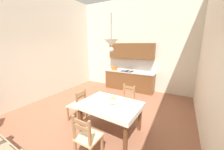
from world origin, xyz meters
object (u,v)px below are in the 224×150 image
kitchen_cabinetry (130,72)px  dining_chair_kitchen_side (126,101)px  fruit_bowl (113,100)px  dining_chair_tv_side (78,105)px  dining_chair_camera_side (87,138)px  dining_table (110,108)px  pendant_lamp (111,43)px

kitchen_cabinetry → dining_chair_kitchen_side: size_ratio=2.53×
dining_chair_kitchen_side → fruit_bowl: dining_chair_kitchen_side is taller
kitchen_cabinetry → dining_chair_tv_side: 3.23m
dining_chair_camera_side → fruit_bowl: 1.06m
dining_chair_kitchen_side → kitchen_cabinetry: bearing=108.9°
dining_chair_camera_side → dining_chair_kitchen_side: 1.86m
kitchen_cabinetry → dining_table: bearing=-77.2°
dining_chair_tv_side → dining_chair_kitchen_side: size_ratio=1.00×
dining_chair_kitchen_side → fruit_bowl: 0.94m
dining_table → pendant_lamp: bearing=15.1°
dining_chair_kitchen_side → fruit_bowl: size_ratio=3.10×
pendant_lamp → dining_chair_tv_side: bearing=-179.0°
dining_chair_kitchen_side → pendant_lamp: (-0.02, -0.93, 1.73)m
dining_chair_camera_side → dining_chair_kitchen_side: same height
dining_chair_kitchen_side → dining_chair_tv_side: bearing=-139.6°
dining_table → dining_chair_camera_side: 0.94m
dining_chair_camera_side → dining_chair_tv_side: bearing=140.2°
dining_chair_camera_side → dining_chair_kitchen_side: bearing=89.2°
dining_chair_kitchen_side → pendant_lamp: size_ratio=1.16×
dining_chair_kitchen_side → fruit_bowl: (-0.01, -0.87, 0.37)m
dining_chair_camera_side → fruit_bowl: (0.01, 0.99, 0.37)m
kitchen_cabinetry → pendant_lamp: bearing=-76.8°
dining_chair_camera_side → pendant_lamp: (0.00, 0.93, 1.73)m
dining_chair_kitchen_side → dining_chair_camera_side: bearing=-90.8°
fruit_bowl → kitchen_cabinetry: bearing=103.6°
dining_table → dining_chair_camera_side: size_ratio=1.59×
dining_chair_tv_side → fruit_bowl: 1.17m
dining_table → pendant_lamp: pendant_lamp is taller
dining_chair_kitchen_side → fruit_bowl: bearing=-90.9°
kitchen_cabinetry → dining_chair_camera_side: bearing=-79.8°
dining_table → fruit_bowl: bearing=65.9°
kitchen_cabinetry → pendant_lamp: pendant_lamp is taller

